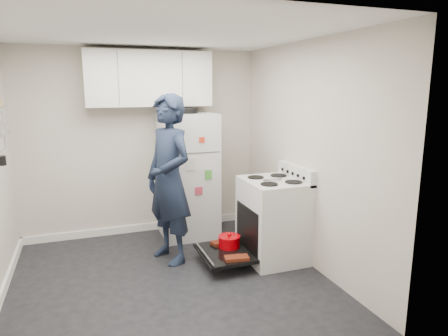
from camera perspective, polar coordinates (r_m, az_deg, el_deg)
name	(u,v)px	position (r m, az deg, el deg)	size (l,w,h in m)	color
room	(163,168)	(4.02, -8.74, 0.04)	(3.21, 3.21, 2.51)	black
electric_range	(272,220)	(4.73, 6.89, -7.43)	(0.66, 0.76, 1.10)	silver
open_oven_door	(226,249)	(4.66, 0.35, -11.45)	(0.55, 0.70, 0.21)	black
refrigerator	(188,175)	(5.38, -5.23, -0.98)	(0.72, 0.74, 1.73)	silver
upper_cabinets	(149,79)	(5.34, -10.66, 12.42)	(1.60, 0.33, 0.70)	silver
person	(169,180)	(4.57, -7.88, -1.65)	(0.70, 0.46, 1.93)	#182136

